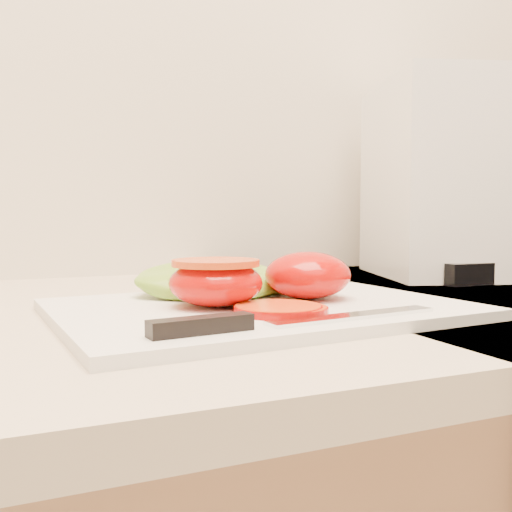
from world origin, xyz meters
name	(u,v)px	position (x,y,z in m)	size (l,w,h in m)	color
cutting_board	(260,309)	(0.09, 1.59, 0.94)	(0.37, 0.27, 0.01)	silver
tomato_half_dome	(308,275)	(0.15, 1.60, 0.96)	(0.09, 0.09, 0.05)	#BE1000
tomato_half_cut	(216,281)	(0.05, 1.59, 0.96)	(0.09, 0.09, 0.04)	#BE1000
tomato_slice_0	(278,309)	(0.09, 1.53, 0.94)	(0.07, 0.07, 0.01)	orange
tomato_slice_1	(289,310)	(0.10, 1.53, 0.94)	(0.07, 0.07, 0.01)	orange
lettuce_leaf_0	(212,281)	(0.07, 1.66, 0.96)	(0.16, 0.11, 0.03)	#90BF32
lettuce_leaf_1	(249,280)	(0.12, 1.67, 0.95)	(0.12, 0.09, 0.03)	#90BF32
knife	(266,321)	(0.05, 1.48, 0.94)	(0.26, 0.04, 0.01)	silver
appliance	(445,180)	(0.50, 1.80, 1.08)	(0.20, 0.25, 0.30)	white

